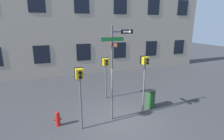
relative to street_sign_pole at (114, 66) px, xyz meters
The scene contains 8 objects.
ground_plane 2.63m from the street_sign_pole, 44.73° to the right, with size 60.00×60.00×0.00m, color #38383A.
building_facade 9.06m from the street_sign_pole, 88.51° to the left, with size 24.00×0.64×11.94m.
street_sign_pole is the anchor object (origin of this frame).
pedestrian_signal_left 1.68m from the street_sign_pole, 168.86° to the right, with size 0.35×0.40×2.72m.
pedestrian_signal_right 1.61m from the street_sign_pole, ahead, with size 0.36×0.40×2.95m.
pedestrian_signal_across 2.54m from the street_sign_pole, 80.49° to the left, with size 0.38×0.40×2.50m.
fire_hydrant 3.42m from the street_sign_pole, behind, with size 0.36×0.20×0.69m.
trash_bin 3.14m from the street_sign_pole, 10.42° to the left, with size 0.49×0.49×0.98m.
Camera 1 is at (-2.86, -6.81, 4.42)m, focal length 28.00 mm.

